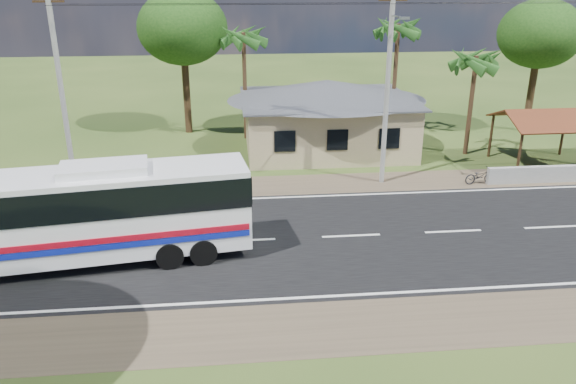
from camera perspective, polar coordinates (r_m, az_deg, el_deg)
The scene contains 13 objects.
ground at distance 24.16m, azimuth 6.43°, elevation -4.48°, with size 120.00×120.00×0.00m, color #294217.
road at distance 24.16m, azimuth 6.43°, elevation -4.46°, with size 120.00×16.00×0.03m.
house at distance 35.62m, azimuth 3.92°, elevation 8.51°, with size 12.40×10.00×5.00m.
waiting_shed at distance 35.54m, azimuth 24.79°, elevation 6.73°, with size 5.20×4.48×3.35m.
concrete_barrier at distance 33.23m, azimuth 25.09°, elevation 1.67°, with size 7.00×0.30×0.90m, color #9E9E99.
utility_poles at distance 29.12m, azimuth 9.51°, elevation 11.71°, with size 32.80×2.22×11.00m.
palm_near at distance 35.62m, azimuth 18.56°, elevation 12.52°, with size 2.80×2.80×6.70m.
palm_mid at distance 38.47m, azimuth 11.13°, elevation 15.93°, with size 2.80×2.80×8.20m.
palm_far at distance 37.47m, azimuth -4.54°, elevation 15.37°, with size 2.80×2.80×7.70m.
tree_behind_house at distance 39.54m, azimuth -10.67°, elevation 16.03°, with size 6.00×6.00×9.61m.
tree_behind_shed at distance 42.86m, azimuth 24.24°, elevation 14.39°, with size 5.60×5.60×9.02m.
coach_bus at distance 22.35m, azimuth -20.45°, elevation -1.63°, with size 12.92×4.40×3.94m.
motorcycle at distance 31.54m, azimuth 18.92°, elevation 1.57°, with size 0.59×1.70×0.89m, color black.
Camera 1 is at (-4.82, -21.28, 10.38)m, focal length 35.00 mm.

